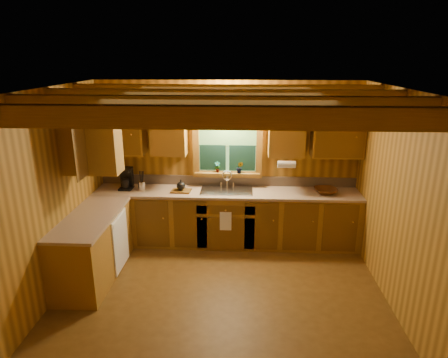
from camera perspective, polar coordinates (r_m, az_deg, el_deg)
room at (r=4.57m, az=-0.53°, el=-3.62°), size 4.20×4.20×4.20m
ceiling_beams at (r=4.29m, az=-0.58°, el=11.39°), size 4.20×2.54×0.18m
base_cabinets at (r=6.13m, az=-4.40°, el=-6.78°), size 4.20×2.22×0.86m
countertop at (r=5.96m, az=-4.37°, el=-2.82°), size 4.20×2.24×0.04m
backsplash at (r=6.45m, az=0.51°, el=-0.23°), size 4.20×0.02×0.16m
dishwasher_panel at (r=5.80m, az=-14.89°, el=-8.82°), size 0.02×0.60×0.80m
upper_cabinets at (r=5.84m, az=-5.25°, el=6.52°), size 4.19×1.77×0.78m
window at (r=6.29m, az=0.52°, el=4.48°), size 1.12×0.08×1.00m
window_sill at (r=6.35m, az=0.49°, el=0.79°), size 1.06×0.14×0.04m
wall_sconce at (r=6.06m, az=0.48°, el=10.09°), size 0.45×0.21×0.17m
paper_towel_roll at (r=6.03m, az=9.14°, el=2.13°), size 0.27×0.11×0.11m
dish_towel at (r=6.03m, az=0.24°, el=-6.20°), size 0.18×0.01×0.30m
sink at (r=6.22m, az=0.39°, el=-2.12°), size 0.82×0.48×0.43m
coffee_maker at (r=6.46m, az=-14.11°, el=0.10°), size 0.20×0.25×0.35m
utensil_crock at (r=6.36m, az=-11.94°, el=-0.91°), size 0.11×0.11×0.32m
cutting_board at (r=6.20m, az=-6.30°, el=-1.73°), size 0.32×0.23×0.03m
teakettle at (r=6.18m, az=-6.32°, el=-1.01°), size 0.14×0.14×0.17m
wicker_basket at (r=6.28m, az=14.64°, el=-1.69°), size 0.39×0.39×0.09m
potted_plant_left at (r=6.32m, az=-0.96°, el=1.76°), size 0.11×0.10×0.18m
potted_plant_right at (r=6.28m, az=2.31°, el=1.70°), size 0.12×0.11×0.20m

